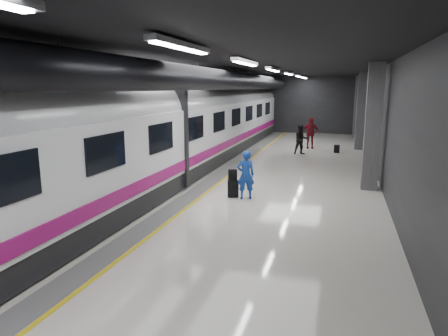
% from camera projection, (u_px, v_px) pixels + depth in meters
% --- Properties ---
extents(ground, '(40.00, 40.00, 0.00)m').
position_uv_depth(ground, '(234.00, 193.00, 13.99)').
color(ground, beige).
rests_on(ground, ground).
extents(platform_hall, '(10.02, 40.02, 4.51)m').
position_uv_depth(platform_hall, '(234.00, 90.00, 14.27)').
color(platform_hall, black).
rests_on(platform_hall, ground).
extents(train, '(3.05, 38.00, 4.05)m').
position_uv_depth(train, '(148.00, 132.00, 14.48)').
color(train, black).
rests_on(train, ground).
extents(traveler_main, '(0.70, 0.59, 1.62)m').
position_uv_depth(traveler_main, '(246.00, 175.00, 13.15)').
color(traveler_main, blue).
rests_on(traveler_main, ground).
extents(suitcase_main, '(0.41, 0.34, 0.57)m').
position_uv_depth(suitcase_main, '(233.00, 189.00, 13.47)').
color(suitcase_main, black).
rests_on(suitcase_main, ground).
extents(shoulder_bag, '(0.31, 0.27, 0.37)m').
position_uv_depth(shoulder_bag, '(233.00, 175.00, 13.40)').
color(shoulder_bag, black).
rests_on(shoulder_bag, suitcase_main).
extents(traveler_far_a, '(0.98, 0.89, 1.65)m').
position_uv_depth(traveler_far_a, '(301.00, 139.00, 22.01)').
color(traveler_far_a, black).
rests_on(traveler_far_a, ground).
extents(traveler_far_b, '(1.15, 0.59, 1.88)m').
position_uv_depth(traveler_far_b, '(310.00, 133.00, 24.22)').
color(traveler_far_b, maroon).
rests_on(traveler_far_b, ground).
extents(suitcase_far, '(0.31, 0.21, 0.45)m').
position_uv_depth(suitcase_far, '(337.00, 149.00, 22.64)').
color(suitcase_far, black).
rests_on(suitcase_far, ground).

